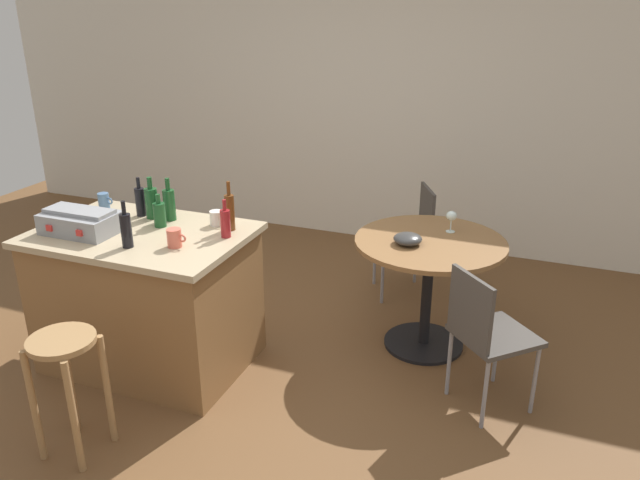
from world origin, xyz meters
name	(u,v)px	position (x,y,z in m)	size (l,w,h in m)	color
ground_plane	(233,385)	(0.00, 0.00, 0.00)	(8.80, 8.80, 0.00)	brown
back_wall	(371,97)	(0.00, 2.74, 1.35)	(8.00, 0.10, 2.70)	silver
kitchen_island	(148,298)	(-0.62, 0.07, 0.45)	(1.29, 0.87, 0.90)	olive
wooden_stool	(67,370)	(-0.48, -0.80, 0.49)	(0.33, 0.33, 0.67)	#A37A4C
dining_table	(429,266)	(0.98, 0.89, 0.59)	(0.97, 0.97, 0.77)	black
folding_chair_near	(410,232)	(0.68, 1.64, 0.51)	(0.54, 0.54, 0.86)	#47423D
folding_chair_far	(486,330)	(1.42, 0.34, 0.50)	(0.57, 0.57, 0.85)	#47423D
toolbox	(81,222)	(-0.94, -0.06, 0.97)	(0.44, 0.28, 0.15)	gray
bottle_0	(126,230)	(-0.54, -0.15, 1.00)	(0.06, 0.06, 0.27)	black
bottle_1	(160,214)	(-0.57, 0.20, 0.98)	(0.07, 0.07, 0.21)	#194C23
bottle_2	(230,211)	(-0.13, 0.31, 1.01)	(0.06, 0.06, 0.30)	#603314
bottle_3	(152,202)	(-0.70, 0.32, 1.00)	(0.08, 0.08, 0.27)	#194C23
bottle_4	(225,223)	(-0.10, 0.19, 0.99)	(0.06, 0.06, 0.23)	maroon
bottle_5	(169,204)	(-0.58, 0.32, 1.00)	(0.07, 0.07, 0.27)	#194C23
bottle_6	(140,201)	(-0.80, 0.32, 0.99)	(0.06, 0.06, 0.26)	black
cup_0	(217,218)	(-0.25, 0.34, 0.94)	(0.12, 0.08, 0.09)	white
cup_1	(175,238)	(-0.29, -0.05, 0.95)	(0.12, 0.08, 0.11)	#DB6651
cup_2	(104,201)	(-1.11, 0.35, 0.95)	(0.11, 0.07, 0.11)	#4C7099
wine_glass	(452,217)	(1.07, 1.09, 0.88)	(0.07, 0.07, 0.14)	silver
serving_bowl	(408,239)	(0.86, 0.78, 0.80)	(0.18, 0.18, 0.07)	#383838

